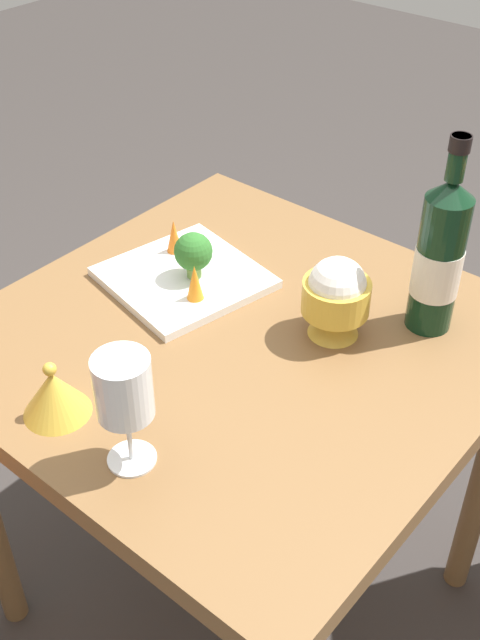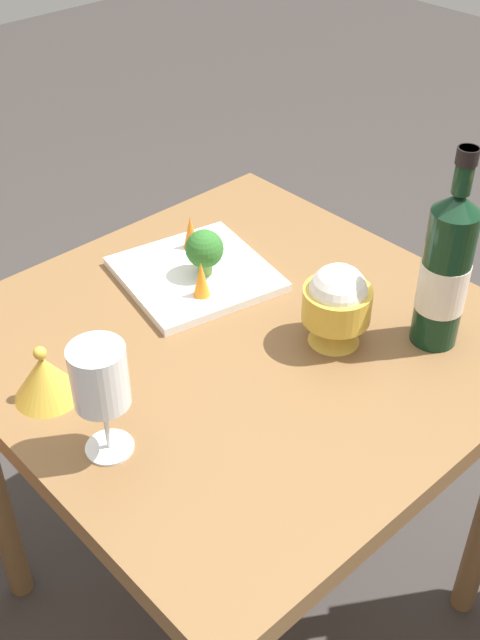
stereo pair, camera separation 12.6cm
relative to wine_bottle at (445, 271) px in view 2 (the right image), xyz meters
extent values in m
plane|color=#383330|center=(0.22, 0.22, -0.88)|extent=(8.00, 8.00, 0.00)
cube|color=brown|center=(0.22, 0.22, -0.15)|extent=(0.81, 0.81, 0.04)
cylinder|color=brown|center=(0.57, -0.12, -0.52)|extent=(0.05, 0.05, 0.70)
cylinder|color=black|center=(0.00, 0.00, -0.02)|extent=(0.08, 0.07, 0.24)
cone|color=black|center=(0.00, 0.00, 0.12)|extent=(0.08, 0.07, 0.03)
cylinder|color=black|center=(0.00, 0.00, 0.17)|extent=(0.03, 0.03, 0.07)
cylinder|color=black|center=(0.00, 0.00, 0.19)|extent=(0.03, 0.03, 0.02)
cylinder|color=silver|center=(0.00, 0.00, -0.03)|extent=(0.08, 0.08, 0.08)
cylinder|color=white|center=(0.16, 0.53, -0.13)|extent=(0.07, 0.07, 0.00)
cylinder|color=white|center=(0.16, 0.53, -0.09)|extent=(0.01, 0.01, 0.08)
cylinder|color=white|center=(0.16, 0.53, 0.00)|extent=(0.08, 0.08, 0.09)
cone|color=gold|center=(0.11, 0.12, -0.11)|extent=(0.08, 0.08, 0.04)
cylinder|color=gold|center=(0.11, 0.12, -0.06)|extent=(0.11, 0.11, 0.05)
sphere|color=white|center=(0.11, 0.12, -0.04)|extent=(0.09, 0.09, 0.09)
cone|color=gold|center=(0.31, 0.53, -0.10)|extent=(0.10, 0.10, 0.07)
sphere|color=gold|center=(0.31, 0.53, -0.05)|extent=(0.02, 0.02, 0.02)
cube|color=white|center=(0.40, 0.17, -0.13)|extent=(0.30, 0.30, 0.02)
cylinder|color=#729E4C|center=(0.38, 0.16, -0.10)|extent=(0.03, 0.03, 0.03)
sphere|color=#2D6B28|center=(0.38, 0.16, -0.07)|extent=(0.07, 0.07, 0.07)
cone|color=orange|center=(0.33, 0.21, -0.08)|extent=(0.03, 0.03, 0.07)
cone|color=orange|center=(0.46, 0.13, -0.09)|extent=(0.03, 0.03, 0.06)
camera|label=1|loc=(-0.42, 0.99, 0.67)|focal=43.91mm
camera|label=2|loc=(-0.51, 0.90, 0.67)|focal=43.91mm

